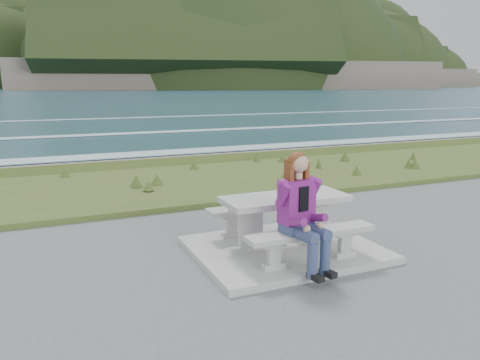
{
  "coord_description": "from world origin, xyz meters",
  "views": [
    {
      "loc": [
        -3.18,
        -5.65,
        2.42
      ],
      "look_at": [
        -0.18,
        1.2,
        0.87
      ],
      "focal_mm": 35.0,
      "sensor_mm": 36.0,
      "label": 1
    }
  ],
  "objects_px": {
    "bench_landward": "(311,237)",
    "bench_seaward": "(263,211)",
    "seated_woman": "(304,228)",
    "picnic_table": "(285,207)"
  },
  "relations": [
    {
      "from": "picnic_table",
      "to": "bench_landward",
      "type": "bearing_deg",
      "value": -90.0
    },
    {
      "from": "bench_seaward",
      "to": "picnic_table",
      "type": "bearing_deg",
      "value": -90.0
    },
    {
      "from": "bench_landward",
      "to": "seated_woman",
      "type": "relative_size",
      "value": 1.21
    },
    {
      "from": "picnic_table",
      "to": "seated_woman",
      "type": "relative_size",
      "value": 1.21
    },
    {
      "from": "bench_landward",
      "to": "bench_seaward",
      "type": "bearing_deg",
      "value": 90.0
    },
    {
      "from": "picnic_table",
      "to": "bench_landward",
      "type": "xyz_separation_m",
      "value": [
        0.0,
        -0.7,
        -0.23
      ]
    },
    {
      "from": "bench_landward",
      "to": "seated_woman",
      "type": "xyz_separation_m",
      "value": [
        -0.19,
        -0.14,
        0.2
      ]
    },
    {
      "from": "bench_landward",
      "to": "seated_woman",
      "type": "height_order",
      "value": "seated_woman"
    },
    {
      "from": "bench_landward",
      "to": "seated_woman",
      "type": "distance_m",
      "value": 0.31
    },
    {
      "from": "bench_landward",
      "to": "bench_seaward",
      "type": "xyz_separation_m",
      "value": [
        0.0,
        1.4,
        0.0
      ]
    }
  ]
}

